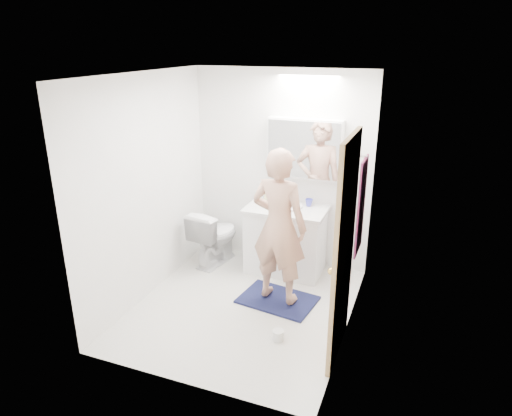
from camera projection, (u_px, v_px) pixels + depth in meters
The scene contains 23 objects.
floor at pixel (243, 307), 4.89m from camera, with size 2.50×2.50×0.00m, color silver.
ceiling at pixel (241, 74), 4.06m from camera, with size 2.50×2.50×0.00m, color white.
wall_back at pixel (281, 170), 5.57m from camera, with size 2.50×2.50×0.00m, color white.
wall_front at pixel (177, 253), 3.38m from camera, with size 2.50×2.50×0.00m, color white.
wall_left at pixel (147, 189), 4.85m from camera, with size 2.50×2.50×0.00m, color white.
wall_right at pixel (355, 216), 4.11m from camera, with size 2.50×2.50×0.00m, color white.
vanity_cabinet at pixel (286, 241), 5.55m from camera, with size 0.90×0.55×0.78m, color white.
countertop at pixel (286, 209), 5.41m from camera, with size 0.95×0.58×0.04m, color white.
sink_basin at pixel (287, 206), 5.42m from camera, with size 0.36×0.36×0.03m, color silver.
faucet at pixel (292, 196), 5.57m from camera, with size 0.02×0.02×0.16m, color #B6B6BA.
medicine_cabinet at pixel (305, 149), 5.30m from camera, with size 0.88×0.14×0.70m, color white.
mirror_panel at pixel (303, 150), 5.24m from camera, with size 0.84×0.01×0.66m, color silver.
toilet at pixel (215, 236), 5.76m from camera, with size 0.41×0.71×0.73m, color white.
bath_rug at pixel (278, 300), 5.00m from camera, with size 0.80×0.55×0.02m, color #171542.
person at pixel (279, 227), 4.70m from camera, with size 0.61×0.40×1.66m, color tan.
door at pixel (344, 251), 3.88m from camera, with size 0.04×0.80×2.00m, color #A68753.
door_knob at pixel (331, 271), 3.64m from camera, with size 0.06×0.06×0.06m, color gold.
towel at pixel (361, 206), 4.63m from camera, with size 0.02×0.42×1.00m, color #111437.
towel_hook at pixel (364, 156), 4.46m from camera, with size 0.02×0.02×0.07m, color silver.
soap_bottle_a at pixel (268, 192), 5.59m from camera, with size 0.09×0.09×0.24m, color #C6C480.
soap_bottle_b at pixel (277, 195), 5.59m from camera, with size 0.08×0.08×0.17m, color #5D7FC7.
toothbrush_cup at pixel (309, 203), 5.45m from camera, with size 0.09×0.09×0.09m, color #4044C1.
toilet_paper_roll at pixel (278, 335), 4.34m from camera, with size 0.11×0.11×0.10m, color silver.
Camera 1 is at (1.64, -3.90, 2.69)m, focal length 32.05 mm.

